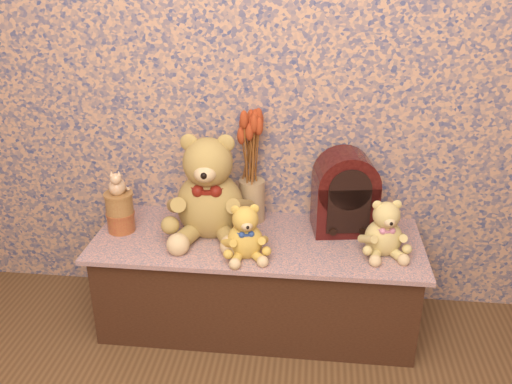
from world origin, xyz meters
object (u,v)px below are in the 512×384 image
Objects in this scene: ceramic_vase at (252,200)px; cat_figurine at (117,181)px; teddy_medium at (245,228)px; teddy_small at (385,224)px; teddy_large at (209,180)px; cathedral_radio at (345,192)px; biscuit_tin_lower at (121,222)px.

cat_figurine is (-0.56, -0.17, 0.14)m from ceramic_vase.
cat_figurine reaches higher than teddy_medium.
teddy_small is 1.31× the size of ceramic_vase.
cat_figurine reaches higher than ceramic_vase.
teddy_large reaches higher than cathedral_radio.
cathedral_radio reaches higher than teddy_medium.
cathedral_radio is at bearing 120.34° from teddy_small.
teddy_small is at bearing -11.41° from teddy_large.
teddy_small is 2.14× the size of biscuit_tin_lower.
cathedral_radio is at bearing -9.43° from cat_figurine.
cathedral_radio is 1.90× the size of ceramic_vase.
cat_figurine is at bearing -162.88° from ceramic_vase.
teddy_large is 2.50× the size of ceramic_vase.
teddy_medium is (0.18, -0.19, -0.12)m from teddy_large.
ceramic_vase reaches higher than biscuit_tin_lower.
teddy_small reaches higher than teddy_medium.
teddy_large is at bearing 161.62° from teddy_small.
cathedral_radio is at bearing 4.16° from teddy_large.
cat_figurine reaches higher than teddy_small.
cathedral_radio is at bearing 6.94° from biscuit_tin_lower.
teddy_large is 0.40m from cat_figurine.
teddy_small reaches higher than biscuit_tin_lower.
teddy_small is 2.14× the size of cat_figurine.
teddy_large is at bearing -10.47° from cat_figurine.
teddy_small is 0.69× the size of cathedral_radio.
teddy_large is 0.44m from biscuit_tin_lower.
cathedral_radio is (-0.16, 0.18, 0.06)m from teddy_small.
ceramic_vase is at bearing 147.07° from teddy_small.
cat_figurine is (-0.39, -0.04, -0.00)m from teddy_large.
teddy_large is at bearing 178.69° from cathedral_radio.
teddy_small is (0.73, -0.10, -0.12)m from teddy_large.
teddy_small is at bearing -22.48° from ceramic_vase.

